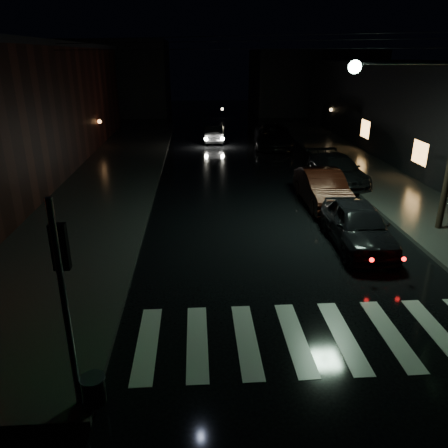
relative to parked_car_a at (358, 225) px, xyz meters
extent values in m
plane|color=black|center=(-5.80, -5.87, -0.79)|extent=(120.00, 120.00, 0.00)
cube|color=#282826|center=(-10.80, 8.13, -0.72)|extent=(6.00, 44.00, 0.15)
cube|color=#282826|center=(4.20, 8.13, -0.72)|extent=(4.00, 44.00, 0.15)
cube|color=black|center=(-15.80, 39.13, 3.21)|extent=(14.00, 10.00, 8.00)
cube|color=black|center=(8.20, 39.13, 2.71)|extent=(14.00, 10.00, 7.00)
cube|color=beige|center=(-2.80, -5.37, -0.79)|extent=(9.00, 3.00, 0.01)
cylinder|color=slate|center=(-8.10, -7.37, 1.46)|extent=(0.12, 0.12, 4.20)
cylinder|color=black|center=(-7.80, -7.37, -0.37)|extent=(0.44, 0.44, 0.55)
cylinder|color=slate|center=(-7.80, -7.37, -0.07)|extent=(0.48, 0.48, 0.04)
cube|color=black|center=(-8.10, -7.19, 2.61)|extent=(0.28, 0.16, 0.85)
sphere|color=#0CFF33|center=(-8.10, -7.10, 2.36)|extent=(0.20, 0.20, 0.20)
cylinder|color=slate|center=(1.70, 1.13, 5.41)|extent=(4.00, 0.08, 0.08)
sphere|color=#BFFFD8|center=(-0.30, 1.13, 5.31)|extent=(0.44, 0.44, 0.44)
imported|color=black|center=(0.00, 0.00, 0.00)|extent=(2.02, 4.71, 1.58)
imported|color=black|center=(0.00, 4.57, 0.01)|extent=(1.70, 4.85, 1.60)
imported|color=black|center=(1.80, 8.18, -0.06)|extent=(2.61, 5.27, 1.47)
imported|color=black|center=(0.00, 17.96, 0.02)|extent=(3.23, 6.06, 1.62)
imported|color=black|center=(-4.32, 20.54, -0.13)|extent=(1.48, 4.07, 1.33)
camera|label=1|loc=(-5.72, -14.20, 5.69)|focal=35.00mm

